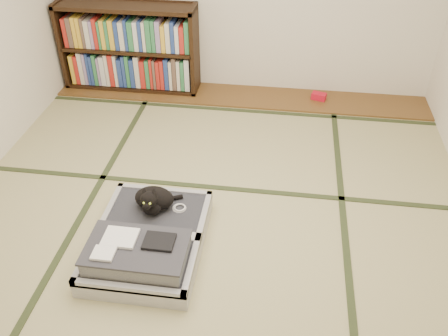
# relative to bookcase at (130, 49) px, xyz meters

# --- Properties ---
(floor) EXTENTS (4.50, 4.50, 0.00)m
(floor) POSITION_rel_bookcase_xyz_m (1.22, -2.07, -0.45)
(floor) COLOR tan
(floor) RESTS_ON ground
(wood_strip) EXTENTS (4.00, 0.50, 0.02)m
(wood_strip) POSITION_rel_bookcase_xyz_m (1.22, -0.07, -0.44)
(wood_strip) COLOR brown
(wood_strip) RESTS_ON ground
(red_item) EXTENTS (0.17, 0.13, 0.07)m
(red_item) POSITION_rel_bookcase_xyz_m (2.07, -0.04, -0.40)
(red_item) COLOR red
(red_item) RESTS_ON wood_strip
(room_shell) EXTENTS (4.50, 4.50, 4.50)m
(room_shell) POSITION_rel_bookcase_xyz_m (1.22, -2.07, 1.01)
(room_shell) COLOR white
(room_shell) RESTS_ON ground
(tatami_borders) EXTENTS (4.00, 4.50, 0.01)m
(tatami_borders) POSITION_rel_bookcase_xyz_m (1.22, -1.57, -0.45)
(tatami_borders) COLOR #2D381E
(tatami_borders) RESTS_ON ground
(bookcase) EXTENTS (1.48, 0.34, 0.95)m
(bookcase) POSITION_rel_bookcase_xyz_m (0.00, 0.00, 0.00)
(bookcase) COLOR black
(bookcase) RESTS_ON wood_strip
(suitcase) EXTENTS (0.75, 0.99, 0.29)m
(suitcase) POSITION_rel_bookcase_xyz_m (0.83, -2.45, -0.35)
(suitcase) COLOR #BAB9BF
(suitcase) RESTS_ON floor
(cat) EXTENTS (0.33, 0.33, 0.27)m
(cat) POSITION_rel_bookcase_xyz_m (0.82, -2.16, -0.21)
(cat) COLOR black
(cat) RESTS_ON suitcase
(cable_coil) EXTENTS (0.10, 0.10, 0.02)m
(cable_coil) POSITION_rel_bookcase_xyz_m (1.00, -2.12, -0.30)
(cable_coil) COLOR white
(cable_coil) RESTS_ON suitcase
(hanger) EXTENTS (0.44, 0.28, 0.01)m
(hanger) POSITION_rel_bookcase_xyz_m (0.83, -2.50, -0.44)
(hanger) COLOR black
(hanger) RESTS_ON floor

